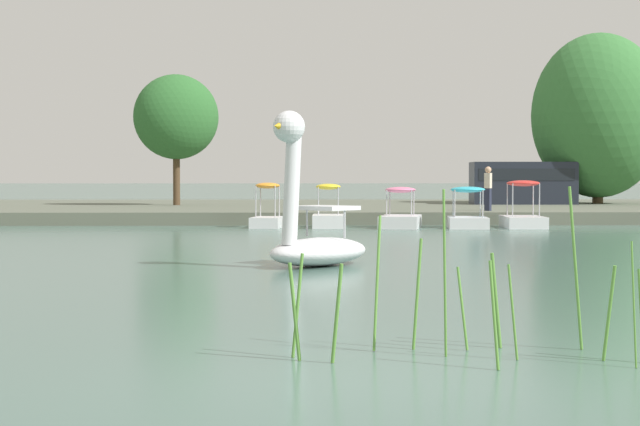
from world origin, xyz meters
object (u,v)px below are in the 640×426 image
Objects in this scene: pedal_boat_yellow at (328,216)px; tree_willow_near_path at (598,116)px; pedal_boat_orange at (268,214)px; person_on_path at (488,187)px; parked_van at (523,181)px; pedal_boat_pink at (400,216)px; pedal_boat_red at (523,214)px; tree_broadleaf_behind_dock at (176,117)px; swan_boat at (313,231)px; pedal_boat_cyan at (468,215)px.

tree_willow_near_path is (13.27, 14.11, 4.23)m from pedal_boat_yellow.
tree_willow_near_path is (15.30, 14.06, 4.16)m from pedal_boat_orange.
person_on_path is 0.34× the size of parked_van.
pedal_boat_red reaches higher than pedal_boat_pink.
pedal_boat_yellow is at bearing -61.25° from tree_broadleaf_behind_dock.
swan_boat is at bearing -109.88° from parked_van.
pedal_boat_yellow is 0.42× the size of parked_van.
swan_boat is at bearing -115.92° from pedal_boat_red.
swan_boat is at bearing -110.04° from pedal_boat_cyan.
swan_boat is 1.29× the size of pedal_boat_cyan.
pedal_boat_red is 16.35m from tree_willow_near_path.
pedal_boat_pink is at bearing 174.56° from pedal_boat_cyan.
pedal_boat_yellow is at bearing 87.11° from swan_boat.
parked_van is (9.44, 13.03, 1.12)m from pedal_boat_yellow.
pedal_boat_orange is (-1.27, 15.24, -0.21)m from swan_boat.
tree_willow_near_path is (14.03, 29.30, 3.95)m from swan_boat.
parked_van is at bearing 4.83° from tree_broadleaf_behind_dock.
parked_van is at bearing 70.47° from person_on_path.
pedal_boat_cyan is at bearing -4.02° from pedal_boat_orange.
swan_boat is 1.55× the size of pedal_boat_orange.
pedal_boat_red reaches higher than pedal_boat_yellow.
swan_boat reaches higher than pedal_boat_yellow.
parked_van reaches higher than pedal_boat_red.
person_on_path reaches higher than pedal_boat_pink.
pedal_boat_pink is (2.40, -0.21, 0.00)m from pedal_boat_yellow.
pedal_boat_red reaches higher than pedal_boat_orange.
pedal_boat_yellow is 2.41m from pedal_boat_pink.
parked_van reaches higher than pedal_boat_orange.
pedal_boat_pink is 0.54× the size of parked_van.
parked_van is (10.21, 28.23, 0.84)m from swan_boat.
pedal_boat_cyan is 0.47× the size of parked_van.
pedal_boat_yellow is 0.78× the size of pedal_boat_pink.
pedal_boat_yellow is at bearing 174.83° from pedal_boat_cyan.
person_on_path is 10.27m from parked_van.
person_on_path is at bearing 22.35° from pedal_boat_orange.
swan_boat reaches higher than pedal_boat_pink.
tree_willow_near_path reaches higher than swan_boat.
pedal_boat_yellow is 1.24× the size of person_on_path.
tree_broadleaf_behind_dock is (-6.41, 11.69, 3.99)m from pedal_boat_yellow.
pedal_boat_orange is 0.32× the size of tree_broadleaf_behind_dock.
pedal_boat_cyan reaches higher than pedal_boat_pink.
pedal_boat_cyan is at bearing -173.14° from pedal_boat_red.
pedal_boat_red is (1.90, 0.23, 0.02)m from pedal_boat_cyan.
swan_boat is 15.30m from pedal_boat_orange.
pedal_boat_yellow is (0.77, 15.19, -0.28)m from swan_boat.
person_on_path reaches higher than pedal_boat_yellow.
pedal_boat_red is at bearing -81.72° from person_on_path.
pedal_boat_yellow is 16.13m from parked_van.
pedal_boat_orange is 0.21× the size of tree_willow_near_path.
pedal_boat_pink is at bearing 78.06° from swan_boat.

